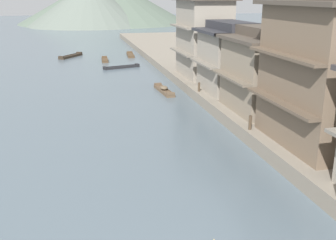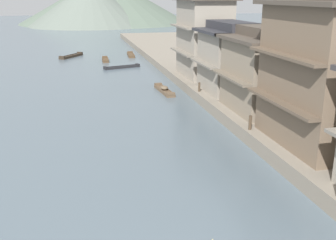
# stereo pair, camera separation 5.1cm
# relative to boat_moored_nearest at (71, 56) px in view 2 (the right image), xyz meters

# --- Properties ---
(riverbank_right) EXTENTS (18.00, 110.00, 0.89)m
(riverbank_right) POSITION_rel_boat_moored_nearest_xyz_m (19.97, -25.44, 0.28)
(riverbank_right) COLOR gray
(riverbank_right) RESTS_ON ground
(boat_moored_nearest) EXTENTS (3.70, 4.93, 0.50)m
(boat_moored_nearest) POSITION_rel_boat_moored_nearest_xyz_m (0.00, 0.00, 0.00)
(boat_moored_nearest) COLOR #33281E
(boat_moored_nearest) RESTS_ON ground
(boat_moored_second) EXTENTS (4.97, 2.26, 0.40)m
(boat_moored_second) POSITION_rel_boat_moored_nearest_xyz_m (6.53, -11.59, -0.03)
(boat_moored_second) COLOR #232326
(boat_moored_second) RESTS_ON ground
(boat_moored_third) EXTENTS (1.00, 3.66, 0.51)m
(boat_moored_third) POSITION_rel_boat_moored_nearest_xyz_m (4.86, -5.13, 0.01)
(boat_moored_third) COLOR brown
(boat_moored_third) RESTS_ON ground
(boat_moored_far) EXTENTS (1.15, 4.93, 0.64)m
(boat_moored_far) POSITION_rel_boat_moored_nearest_xyz_m (9.01, -26.37, 0.05)
(boat_moored_far) COLOR brown
(boat_moored_far) RESTS_ON ground
(boat_midriver_drifting) EXTENTS (1.28, 4.93, 0.44)m
(boat_midriver_drifting) POSITION_rel_boat_moored_nearest_xyz_m (9.22, -0.77, -0.02)
(boat_midriver_drifting) COLOR brown
(boat_midriver_drifting) RESTS_ON ground
(house_waterfront_second) EXTENTS (6.09, 8.06, 8.74)m
(house_waterfront_second) POSITION_rel_boat_moored_nearest_xyz_m (14.32, -44.78, 5.02)
(house_waterfront_second) COLOR #75604C
(house_waterfront_second) RESTS_ON riverbank_right
(house_waterfront_tall) EXTENTS (6.89, 7.07, 6.14)m
(house_waterfront_tall) POSITION_rel_boat_moored_nearest_xyz_m (14.72, -37.45, 3.73)
(house_waterfront_tall) COLOR gray
(house_waterfront_tall) RESTS_ON riverbank_right
(house_waterfront_narrow) EXTENTS (5.59, 6.74, 6.14)m
(house_waterfront_narrow) POSITION_rel_boat_moored_nearest_xyz_m (14.07, -30.88, 3.73)
(house_waterfront_narrow) COLOR gray
(house_waterfront_narrow) RESTS_ON riverbank_right
(house_waterfront_far) EXTENTS (5.31, 7.99, 8.74)m
(house_waterfront_far) POSITION_rel_boat_moored_nearest_xyz_m (13.93, -23.34, 5.03)
(house_waterfront_far) COLOR gray
(house_waterfront_far) RESTS_ON riverbank_right
(mooring_post_dock_mid) EXTENTS (0.20, 0.20, 0.94)m
(mooring_post_dock_mid) POSITION_rel_boat_moored_nearest_xyz_m (11.32, -41.65, 1.20)
(mooring_post_dock_mid) COLOR #473828
(mooring_post_dock_mid) RESTS_ON riverbank_right
(mooring_post_dock_far) EXTENTS (0.20, 0.20, 0.82)m
(mooring_post_dock_far) POSITION_rel_boat_moored_nearest_xyz_m (11.32, -30.54, 1.14)
(mooring_post_dock_far) COLOR #473828
(mooring_post_dock_far) RESTS_ON riverbank_right
(hill_far_centre) EXTENTS (38.91, 38.91, 13.24)m
(hill_far_centre) POSITION_rel_boat_moored_nearest_xyz_m (6.23, 69.20, 6.46)
(hill_far_centre) COLOR slate
(hill_far_centre) RESTS_ON ground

